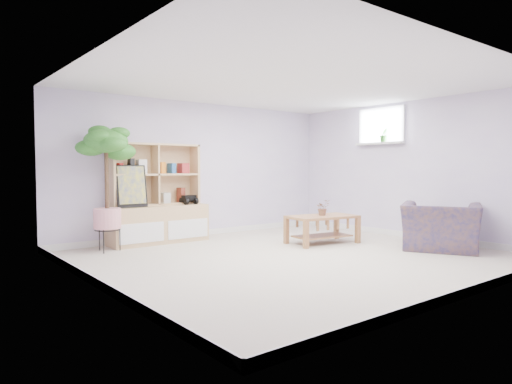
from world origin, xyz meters
TOP-DOWN VIEW (x-y plane):
  - floor at (0.00, 0.00)m, footprint 5.50×5.00m
  - ceiling at (0.00, 0.00)m, footprint 5.50×5.00m
  - walls at (0.00, 0.00)m, footprint 5.51×5.01m
  - baseboard at (0.00, 0.00)m, footprint 5.50×5.00m
  - window at (2.73, 0.60)m, footprint 0.10×0.98m
  - window_sill at (2.67, 0.60)m, footprint 0.14×1.00m
  - storage_unit at (-0.97, 2.24)m, footprint 1.63×0.55m
  - poster at (-1.45, 2.18)m, footprint 0.48×0.13m
  - toy_truck at (-0.43, 2.17)m, footprint 0.33×0.23m
  - coffee_table at (1.10, 0.52)m, footprint 1.19×0.76m
  - table_plant at (1.11, 0.53)m, footprint 0.25×0.23m
  - floor_tree at (-1.92, 1.96)m, footprint 0.78×0.78m
  - armchair at (2.03, -1.00)m, footprint 1.34×1.40m
  - sill_plant at (2.67, 0.51)m, footprint 0.18×0.17m

SIDE VIEW (x-z plane):
  - floor at x=0.00m, z-range -0.01..0.01m
  - baseboard at x=0.00m, z-range 0.00..0.10m
  - coffee_table at x=1.10m, z-range 0.00..0.46m
  - armchair at x=2.03m, z-range 0.00..0.80m
  - table_plant at x=1.11m, z-range 0.46..0.71m
  - toy_truck at x=-0.43m, z-range 0.61..0.79m
  - storage_unit at x=-0.97m, z-range 0.00..1.63m
  - floor_tree at x=-1.92m, z-range 0.00..1.87m
  - poster at x=-1.45m, z-range 0.61..1.28m
  - walls at x=0.00m, z-range 0.00..2.40m
  - window_sill at x=2.67m, z-range 1.66..1.70m
  - sill_plant at x=2.67m, z-range 1.70..1.96m
  - window at x=2.73m, z-range 1.66..2.34m
  - ceiling at x=0.00m, z-range 2.40..2.40m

